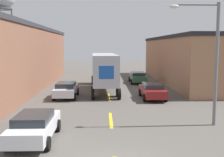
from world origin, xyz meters
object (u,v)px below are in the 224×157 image
at_px(street_lamp, 210,54).
at_px(parked_car_left_near, 35,126).
at_px(parked_car_right_far, 138,77).
at_px(semi_truck, 104,68).
at_px(parked_car_left_far, 66,89).
at_px(parked_car_right_mid, 152,90).

bearing_deg(street_lamp, parked_car_left_near, -165.63).
height_order(parked_car_left_near, parked_car_right_far, same).
bearing_deg(semi_truck, street_lamp, -67.64).
bearing_deg(parked_car_right_far, parked_car_left_near, -109.69).
height_order(parked_car_left_far, parked_car_left_near, same).
relative_size(parked_car_left_near, street_lamp, 0.65).
bearing_deg(parked_car_right_mid, parked_car_right_far, 90.00).
xyz_separation_m(semi_truck, parked_car_left_near, (-3.49, -16.34, -1.60)).
height_order(parked_car_right_mid, street_lamp, street_lamp).
distance_m(parked_car_left_far, parked_car_left_near, 12.02).
bearing_deg(street_lamp, parked_car_left_far, 136.01).
relative_size(parked_car_left_far, parked_car_right_mid, 1.00).
distance_m(semi_truck, parked_car_right_far, 7.53).
bearing_deg(parked_car_right_mid, parked_car_left_far, 173.82).
bearing_deg(parked_car_right_far, parked_car_left_far, -127.96).
height_order(semi_truck, parked_car_left_near, semi_truck).
bearing_deg(parked_car_right_far, street_lamp, -84.50).
bearing_deg(parked_car_left_far, semi_truck, 51.10).
height_order(parked_car_left_near, street_lamp, street_lamp).
relative_size(semi_truck, street_lamp, 1.76).
relative_size(parked_car_right_far, street_lamp, 0.65).
bearing_deg(parked_car_right_mid, semi_truck, 130.65).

